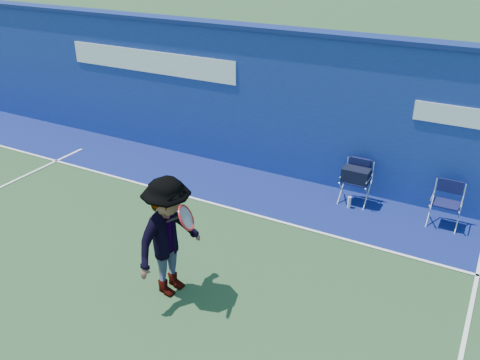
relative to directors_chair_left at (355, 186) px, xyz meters
The scene contains 8 objects.
ground 5.05m from the directors_chair_left, 114.74° to the right, with size 80.00×80.00×0.00m, color #274625.
stadium_wall 2.50m from the directors_chair_left, 163.50° to the left, with size 24.00×0.50×3.08m.
out_of_bounds_strip 2.19m from the directors_chair_left, 167.32° to the right, with size 24.00×1.80×0.01m, color #0D1957.
court_lines 4.51m from the directors_chair_left, 117.95° to the right, with size 24.00×12.00×0.01m.
directors_chair_left is the anchor object (origin of this frame).
directors_chair_right 1.67m from the directors_chair_left, ahead, with size 0.49×0.44×0.82m.
water_bottle 0.36m from the directors_chair_left, 93.67° to the right, with size 0.07×0.07×0.23m, color silver.
tennis_player 4.23m from the directors_chair_left, 111.55° to the right, with size 0.96×1.26×1.84m.
Camera 1 is at (4.32, -4.14, 4.80)m, focal length 38.00 mm.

